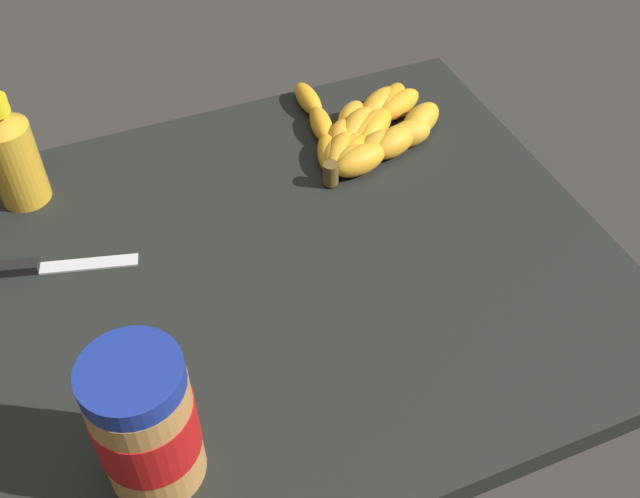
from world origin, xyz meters
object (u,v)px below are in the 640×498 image
honey_bottle (12,155)px  butter_knife (42,266)px  banana_bunch (366,133)px  peanut_butter_jar (145,423)px

honey_bottle → butter_knife: 14.78cm
banana_bunch → butter_knife: bearing=9.2°
peanut_butter_jar → honey_bottle: peanut_butter_jar is taller
banana_bunch → butter_knife: (43.97, 7.10, -1.25)cm
peanut_butter_jar → honey_bottle: 43.16cm
banana_bunch → honey_bottle: honey_bottle is taller
honey_bottle → peanut_butter_jar: bearing=98.4°
honey_bottle → butter_knife: size_ratio=0.83×
peanut_butter_jar → butter_knife: size_ratio=0.87×
butter_knife → honey_bottle: bearing=-89.9°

